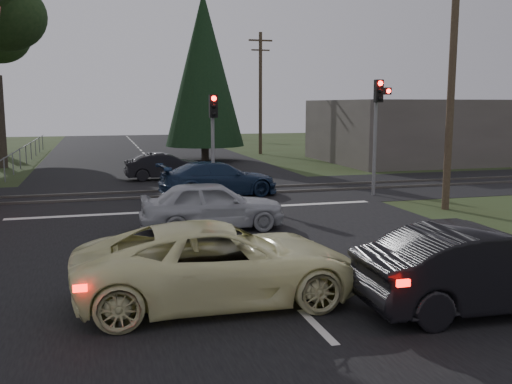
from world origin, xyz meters
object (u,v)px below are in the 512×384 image
object	(u,v)px
utility_pole_near	(452,75)
silver_car	(212,205)
cream_coupe	(220,263)
traffic_signal_right	(378,115)
dark_hatchback	(485,269)
dark_car_far	(165,166)
utility_pole_far	(201,96)
blue_sedan	(219,179)
traffic_signal_center	(213,128)
utility_pole_mid	(260,91)

from	to	relation	value
utility_pole_near	silver_car	bearing A→B (deg)	-173.37
silver_car	cream_coupe	bearing A→B (deg)	171.82
traffic_signal_right	dark_hatchback	world-z (taller)	traffic_signal_right
dark_car_far	traffic_signal_right	bearing A→B (deg)	-135.47
traffic_signal_right	utility_pole_near	world-z (taller)	utility_pole_near
utility_pole_far	blue_sedan	bearing A→B (deg)	-99.34
dark_car_far	dark_hatchback	bearing A→B (deg)	-171.73
traffic_signal_right	cream_coupe	distance (m)	14.20
utility_pole_far	dark_hatchback	xyz separation A→B (m)	(-5.30, -58.07, -3.95)
traffic_signal_center	utility_pole_near	size ratio (longest dim) A/B	0.46
utility_pole_far	dark_hatchback	world-z (taller)	utility_pole_far
utility_pole_near	cream_coupe	size ratio (longest dim) A/B	1.66
dark_hatchback	cream_coupe	bearing A→B (deg)	71.03
utility_pole_far	dark_car_far	xyz separation A→B (m)	(-8.70, -38.01, -4.07)
silver_car	blue_sedan	distance (m)	6.26
traffic_signal_right	utility_pole_near	xyz separation A→B (m)	(0.95, -3.47, 1.41)
utility_pole_mid	cream_coupe	distance (m)	33.06
utility_pole_mid	blue_sedan	world-z (taller)	utility_pole_mid
traffic_signal_right	utility_pole_far	size ratio (longest dim) A/B	0.52
blue_sedan	dark_car_far	distance (m)	6.10
traffic_signal_center	utility_pole_near	world-z (taller)	utility_pole_near
utility_pole_mid	dark_hatchback	bearing A→B (deg)	-99.10
traffic_signal_right	cream_coupe	bearing A→B (deg)	-129.34
utility_pole_mid	blue_sedan	size ratio (longest dim) A/B	1.85
traffic_signal_right	dark_hatchback	bearing A→B (deg)	-109.11
traffic_signal_center	utility_pole_far	xyz separation A→B (m)	(7.50, 44.32, 1.92)
traffic_signal_center	dark_hatchback	size ratio (longest dim) A/B	0.87
utility_pole_mid	traffic_signal_center	bearing A→B (deg)	-111.21
utility_pole_mid	cream_coupe	world-z (taller)	utility_pole_mid
utility_pole_near	utility_pole_mid	xyz separation A→B (m)	(0.00, 24.00, 0.00)
cream_coupe	blue_sedan	distance (m)	12.67
traffic_signal_center	cream_coupe	size ratio (longest dim) A/B	0.75
cream_coupe	blue_sedan	size ratio (longest dim) A/B	1.12
traffic_signal_center	dark_hatchback	bearing A→B (deg)	-80.90
dark_car_far	silver_car	bearing A→B (deg)	178.64
silver_car	traffic_signal_center	bearing A→B (deg)	-10.14
utility_pole_mid	blue_sedan	bearing A→B (deg)	-110.88
utility_pole_far	cream_coupe	distance (m)	57.31
traffic_signal_center	utility_pole_mid	size ratio (longest dim) A/B	0.46
utility_pole_mid	dark_car_far	bearing A→B (deg)	-123.76
traffic_signal_center	utility_pole_far	size ratio (longest dim) A/B	0.46
traffic_signal_right	utility_pole_far	world-z (taller)	utility_pole_far
dark_hatchback	utility_pole_far	bearing A→B (deg)	-3.07
traffic_signal_right	dark_car_far	bearing A→B (deg)	135.89
traffic_signal_right	silver_car	distance (m)	9.32
dark_hatchback	blue_sedan	distance (m)	14.27
blue_sedan	dark_hatchback	bearing A→B (deg)	-177.36
traffic_signal_center	utility_pole_mid	bearing A→B (deg)	68.79
blue_sedan	utility_pole_far	bearing A→B (deg)	-14.44
utility_pole_mid	silver_car	distance (m)	26.78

